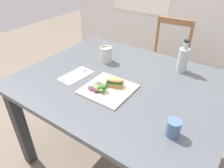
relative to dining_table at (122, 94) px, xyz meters
The scene contains 11 objects.
ground_plane 0.63m from the dining_table, 98.98° to the right, with size 7.30×7.30×0.00m, color #7A6B5B.
dining_table is the anchor object (origin of this frame).
chair_wooden_far 0.98m from the dining_table, 93.49° to the left, with size 0.43×0.43×0.87m.
plate_lunch 0.18m from the dining_table, 94.82° to the right, with size 0.28×0.28×0.01m, color beige.
sandwich_half_front 0.18m from the dining_table, 86.76° to the right, with size 0.11×0.08×0.06m.
salad_mixed_greens 0.23m from the dining_table, 106.19° to the right, with size 0.13×0.11×0.04m.
napkin_folded 0.33m from the dining_table, 155.90° to the right, with size 0.12×0.22×0.00m, color white.
fork_on_napkin 0.32m from the dining_table, 158.79° to the right, with size 0.04×0.19×0.00m.
bottle_cold_brew 0.46m from the dining_table, 51.57° to the left, with size 0.07×0.07×0.22m.
mason_jar_iced_tea 0.33m from the dining_table, 146.98° to the left, with size 0.09×0.09×0.11m.
cup_extra_side 0.52m from the dining_table, 31.10° to the right, with size 0.06×0.06×0.08m, color #4C6B93.
Camera 1 is at (0.59, -0.92, 1.44)m, focal length 33.02 mm.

